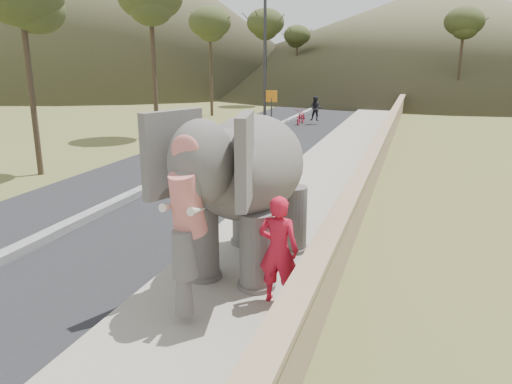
% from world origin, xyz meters
% --- Properties ---
extents(ground, '(160.00, 160.00, 0.00)m').
position_xyz_m(ground, '(0.00, 0.00, 0.00)').
color(ground, olive).
rests_on(ground, ground).
extents(road, '(7.00, 120.00, 0.03)m').
position_xyz_m(road, '(-5.00, 10.00, 0.01)').
color(road, black).
rests_on(road, ground).
extents(median, '(0.35, 120.00, 0.22)m').
position_xyz_m(median, '(-5.00, 10.00, 0.11)').
color(median, black).
rests_on(median, ground).
extents(walkway, '(3.00, 120.00, 0.15)m').
position_xyz_m(walkway, '(0.00, 10.00, 0.07)').
color(walkway, '#9E9687').
rests_on(walkway, ground).
extents(parapet, '(0.30, 120.00, 1.10)m').
position_xyz_m(parapet, '(1.65, 10.00, 0.55)').
color(parapet, tan).
rests_on(parapet, ground).
extents(lamppost, '(1.76, 0.36, 8.00)m').
position_xyz_m(lamppost, '(-4.69, 17.63, 4.87)').
color(lamppost, '#2E2D32').
rests_on(lamppost, ground).
extents(signboard, '(0.60, 0.08, 2.40)m').
position_xyz_m(signboard, '(-4.50, 17.22, 1.64)').
color(signboard, '#2D2D33').
rests_on(signboard, ground).
extents(hill_left, '(60.00, 60.00, 22.00)m').
position_xyz_m(hill_left, '(-38.00, 55.00, 11.00)').
color(hill_left, brown).
rests_on(hill_left, ground).
extents(hill_far, '(80.00, 80.00, 14.00)m').
position_xyz_m(hill_far, '(5.00, 70.00, 7.00)').
color(hill_far, brown).
rests_on(hill_far, ground).
extents(elephant_and_man, '(2.55, 4.45, 3.10)m').
position_xyz_m(elephant_and_man, '(0.02, 0.31, 1.69)').
color(elephant_and_man, slate).
rests_on(elephant_and_man, ground).
extents(motorcyclist, '(1.62, 1.85, 1.77)m').
position_xyz_m(motorcyclist, '(-3.70, 22.29, 0.67)').
color(motorcyclist, maroon).
rests_on(motorcyclist, ground).
extents(trees, '(47.23, 43.52, 8.38)m').
position_xyz_m(trees, '(1.79, 28.73, 3.80)').
color(trees, '#473828').
rests_on(trees, ground).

